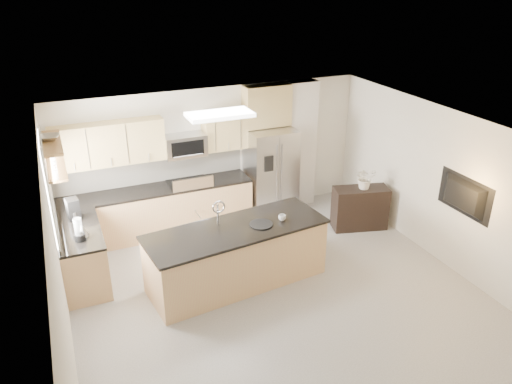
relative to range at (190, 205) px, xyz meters
name	(u,v)px	position (x,y,z in m)	size (l,w,h in m)	color
floor	(285,305)	(0.60, -2.92, -0.47)	(6.50, 6.50, 0.00)	#B0ACA8
ceiling	(290,139)	(0.60, -2.92, 2.13)	(6.00, 6.50, 0.02)	white
wall_back	(213,154)	(0.60, 0.33, 0.83)	(6.00, 0.02, 2.60)	silver
wall_left	(59,276)	(-2.40, -2.92, 0.83)	(0.02, 6.50, 2.60)	silver
wall_right	(455,193)	(3.60, -2.92, 0.83)	(0.02, 6.50, 2.60)	silver
back_counter	(158,210)	(-0.63, 0.01, 0.00)	(3.55, 0.66, 1.44)	tan
left_counter	(83,255)	(-2.07, -1.07, -0.01)	(0.66, 1.50, 0.92)	tan
range	(190,205)	(0.00, 0.00, 0.00)	(0.76, 0.64, 1.14)	black
upper_cabinets	(145,139)	(-0.70, 0.16, 1.35)	(3.50, 0.33, 0.75)	tan
microwave	(185,145)	(0.00, 0.12, 1.16)	(0.76, 0.40, 0.40)	#B0B1B3
refrigerator	(271,173)	(1.66, -0.05, 0.42)	(0.92, 0.78, 1.78)	#B0B1B3
partition_column	(300,145)	(2.42, 0.18, 0.83)	(0.60, 0.30, 2.60)	silver
window	(49,190)	(-2.38, -1.07, 1.18)	(0.04, 1.15, 1.65)	white
shelf_lower	(55,167)	(-2.25, -0.97, 1.48)	(0.30, 1.20, 0.04)	brown
shelf_upper	(50,143)	(-2.25, -0.97, 1.85)	(0.30, 1.20, 0.04)	brown
ceiling_fixture	(220,115)	(0.20, -1.32, 2.09)	(1.00, 0.50, 0.06)	white
island	(237,255)	(0.16, -2.07, 0.02)	(2.93, 1.34, 1.40)	tan
credenza	(360,208)	(2.98, -1.27, -0.06)	(1.03, 0.43, 0.82)	black
cup	(282,218)	(0.91, -2.12, 0.55)	(0.12, 0.12, 0.09)	silver
platter	(261,224)	(0.55, -2.13, 0.51)	(0.37, 0.37, 0.02)	black
blender	(79,231)	(-2.07, -1.43, 0.61)	(0.16, 0.16, 0.36)	black
kettle	(82,230)	(-2.03, -1.30, 0.55)	(0.18, 0.18, 0.23)	#B0B1B3
coffee_maker	(73,209)	(-2.09, -0.66, 0.61)	(0.22, 0.25, 0.34)	black
bowl	(49,137)	(-2.25, -0.88, 1.91)	(0.37, 0.37, 0.09)	#B0B1B3
flower_vase	(366,173)	(3.03, -1.29, 0.66)	(0.57, 0.50, 0.63)	silver
television	(460,196)	(3.51, -3.12, 0.88)	(1.08, 0.14, 0.62)	black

